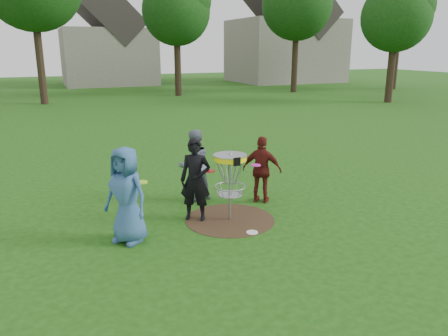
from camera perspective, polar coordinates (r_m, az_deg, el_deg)
name	(u,v)px	position (r m, az deg, el deg)	size (l,w,h in m)	color
ground	(230,220)	(8.81, 0.76, -6.76)	(100.00, 100.00, 0.00)	#19470F
dirt_patch	(230,219)	(8.81, 0.76, -6.74)	(1.80, 1.80, 0.01)	#47331E
player_blue	(126,195)	(7.76, -12.63, -3.49)	(0.84, 0.55, 1.72)	#335B8D
player_black	(195,180)	(8.57, -3.76, -1.56)	(0.60, 0.40, 1.65)	black
player_grey	(194,165)	(9.73, -3.94, 0.34)	(0.78, 0.61, 1.60)	slate
player_maroon	(262,170)	(9.61, 4.99, -0.23)	(0.87, 0.36, 1.49)	#5A1914
disc_on_grass	(252,233)	(8.22, 3.70, -8.41)	(0.22, 0.22, 0.02)	white
disc_golf_basket	(230,171)	(8.48, 0.79, -0.37)	(0.66, 0.67, 1.38)	#9EA0A5
held_discs	(204,169)	(8.72, -2.57, -0.12)	(2.84, 1.56, 0.16)	#A5E819
house_row	(131,38)	(41.34, -12.09, 16.25)	(44.50, 10.65, 11.62)	gray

